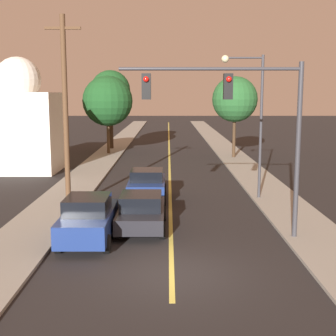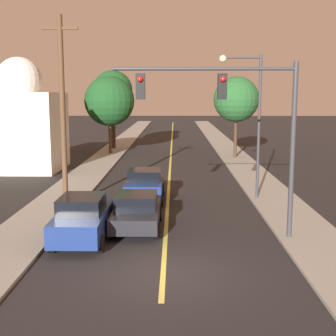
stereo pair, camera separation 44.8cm
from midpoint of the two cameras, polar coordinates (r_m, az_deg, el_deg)
name	(u,v)px [view 1 (the left image)]	position (r m, az deg, el deg)	size (l,w,h in m)	color
ground_plane	(170,274)	(14.30, -0.73, -12.80)	(200.00, 200.00, 0.00)	black
road_surface	(167,144)	(49.55, -0.40, 2.91)	(8.30, 80.00, 0.01)	black
sidewalk_left	(116,144)	(49.85, -6.63, 2.95)	(2.50, 80.00, 0.12)	gray
sidewalk_right	(218,144)	(49.83, 5.83, 2.96)	(2.50, 80.00, 0.12)	gray
car_near_lane_front	(139,211)	(18.52, -4.23, -5.29)	(1.92, 4.03, 1.47)	black
car_near_lane_second	(145,185)	(23.34, -3.40, -2.08)	(1.91, 3.83, 1.61)	navy
car_outer_lane_front	(86,219)	(17.27, -10.67, -6.12)	(1.85, 4.14, 1.70)	navy
traffic_signal_mast	(238,111)	(16.81, 7.74, 6.87)	(6.47, 0.42, 6.31)	#333338
streetlamp_right	(249,107)	(23.53, 9.33, 7.38)	(2.09, 0.36, 7.06)	#333338
utility_pole_left	(63,110)	(21.83, -13.25, 6.95)	(1.60, 0.24, 8.65)	#513823
tree_left_near	(105,101)	(41.38, -7.96, 8.09)	(4.36, 4.36, 6.74)	#4C3823
tree_left_far	(108,91)	(45.06, -7.59, 9.34)	(3.73, 3.73, 7.38)	#3D2B1C
tree_right_near	(233,99)	(38.71, 7.54, 8.29)	(3.70, 3.70, 6.59)	#3D2B1C
domed_building_left	(18,124)	(34.20, -18.21, 5.16)	(5.45, 5.45, 7.80)	silver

